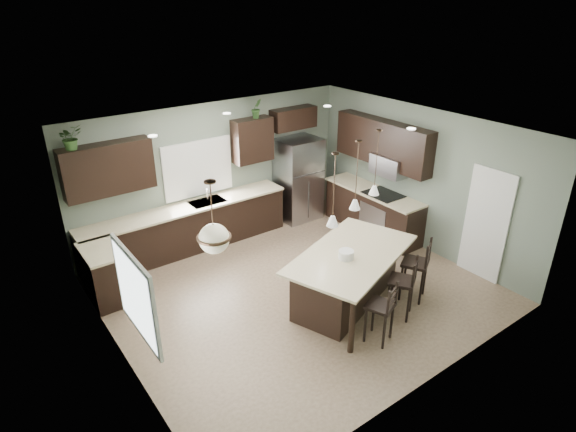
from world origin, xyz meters
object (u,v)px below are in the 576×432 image
Objects in this scene: serving_dish at (346,255)px; bar_stool_right at (414,269)px; bar_stool_center at (401,287)px; plant_back_left at (70,137)px; refrigerator at (298,179)px; bar_stool_left at (380,312)px; kitchen_island at (350,278)px.

serving_dish is 0.22× the size of bar_stool_right.
bar_stool_center is 5.79m from plant_back_left.
plant_back_left is (-4.50, 0.19, 1.68)m from refrigerator.
bar_stool_left is 5.56m from plant_back_left.
bar_stool_right is 6.00m from plant_back_left.
bar_stool_left is at bearing 169.55° from bar_stool_right.
bar_stool_left is (-0.33, -0.98, 0.04)m from kitchen_island.
plant_back_left is at bearing 99.33° from bar_stool_center.
serving_dish is 4.79m from plant_back_left.
bar_stool_right is (1.12, -0.48, -0.44)m from serving_dish.
refrigerator is 1.76× the size of bar_stool_center.
bar_stool_center is (0.72, 0.23, 0.02)m from bar_stool_left.
kitchen_island is 2.22× the size of bar_stool_center.
bar_stool_right is at bearing -11.43° from bar_stool_center.
serving_dish is 1.01m from bar_stool_center.
plant_back_left is at bearing 177.59° from refrigerator.
serving_dish reaches higher than bar_stool_center.
bar_stool_center is (0.58, -0.68, -0.47)m from serving_dish.
serving_dish reaches higher than kitchen_island.
bar_stool_left is 0.91× the size of bar_stool_right.
bar_stool_right is at bearing -22.98° from serving_dish.
kitchen_island is at bearing -46.45° from plant_back_left.
serving_dish is (-1.52, -3.21, 0.07)m from refrigerator.
bar_stool_right reaches higher than serving_dish.
kitchen_island is 9.74× the size of serving_dish.
serving_dish reaches higher than bar_stool_left.
bar_stool_center is at bearing -82.36° from kitchen_island.
bar_stool_right is (0.55, 0.20, 0.03)m from bar_stool_center.
kitchen_island is at bearing 85.71° from bar_stool_center.
serving_dish is at bearing 59.76° from bar_stool_left.
bar_stool_left is at bearing -98.93° from serving_dish.
refrigerator is 3.72m from bar_stool_right.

